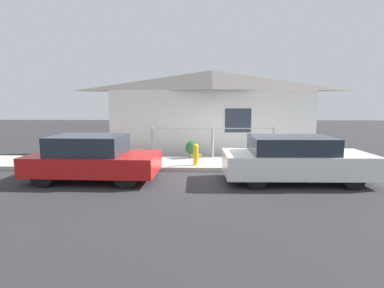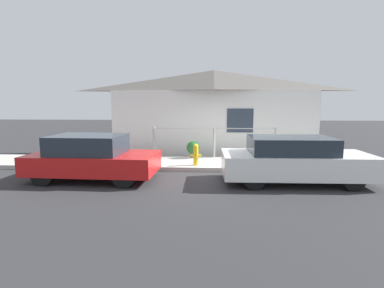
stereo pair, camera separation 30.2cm
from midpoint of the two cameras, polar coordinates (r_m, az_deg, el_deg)
The scene contains 8 objects.
ground_plane at distance 10.06m, azimuth 3.52°, elevation -5.34°, with size 60.00×60.00×0.00m, color #2D2D30.
sidewalk at distance 11.09m, azimuth 3.34°, elevation -3.72°, with size 24.00×2.13×0.14m.
house at distance 13.65m, azimuth 3.09°, elevation 10.90°, with size 9.17×2.23×3.74m.
fence at distance 11.87m, azimuth 3.23°, elevation 0.63°, with size 4.90×0.10×1.20m.
car_left at distance 9.36m, azimuth -19.29°, elevation -2.54°, with size 3.79×1.89×1.35m.
car_right at distance 9.12m, azimuth 18.11°, elevation -2.80°, with size 4.18×1.80×1.33m.
fire_hydrant at distance 10.36m, azimuth -0.11°, elevation -1.93°, with size 0.40×0.18×0.74m.
potted_plant_near_hydrant at distance 11.75m, azimuth -0.75°, elevation -0.79°, with size 0.51×0.51×0.66m.
Camera 1 is at (-0.50, -9.80, 2.30)m, focal length 28.00 mm.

